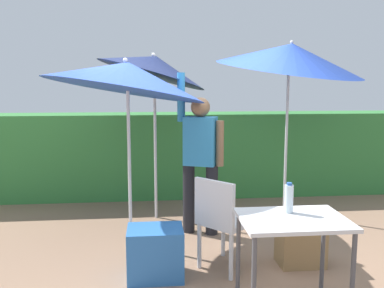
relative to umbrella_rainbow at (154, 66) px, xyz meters
name	(u,v)px	position (x,y,z in m)	size (l,w,h in m)	color
ground_plane	(195,251)	(0.40, -1.19, -1.98)	(24.00, 24.00, 0.00)	#937056
hedge_row	(180,154)	(0.40, 1.10, -1.33)	(8.00, 0.70, 1.30)	#38843D
umbrella_rainbow	(154,66)	(0.00, 0.00, 0.00)	(1.43, 1.41, 2.32)	silver
umbrella_orange	(290,57)	(1.75, -0.06, 0.12)	(1.94, 1.92, 2.48)	silver
umbrella_yellow	(127,77)	(-0.30, -0.91, -0.15)	(1.76, 1.73, 2.18)	silver
person_vendor	(200,155)	(0.52, -0.66, -1.04)	(0.54, 0.34, 1.88)	black
chair_plastic	(223,218)	(0.61, -1.66, -1.47)	(0.62, 0.62, 0.89)	silver
cooler_box	(155,253)	(-0.02, -1.76, -1.74)	(0.50, 0.38, 0.47)	#2D6BB7
crate_cardboard	(300,245)	(1.39, -1.62, -1.78)	(0.43, 0.31, 0.40)	#9E7A4C
folding_table	(293,229)	(1.01, -2.44, -1.32)	(0.80, 0.60, 0.75)	#4C4C51
bottle_water	(289,198)	(1.01, -2.31, -1.11)	(0.07, 0.07, 0.24)	silver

